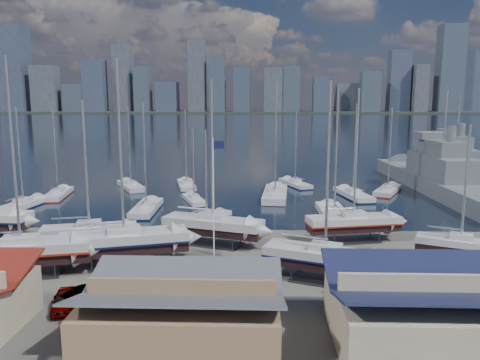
{
  "coord_description": "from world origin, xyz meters",
  "views": [
    {
      "loc": [
        4.61,
        -53.33,
        14.93
      ],
      "look_at": [
        2.42,
        8.0,
        4.59
      ],
      "focal_mm": 35.0,
      "sensor_mm": 36.0,
      "label": 1
    }
  ],
  "objects_px": {
    "car_a": "(65,301)",
    "naval_ship_west": "(454,168)",
    "naval_ship_east": "(441,182)",
    "flagpole": "(214,193)"
  },
  "relations": [
    {
      "from": "naval_ship_east",
      "to": "flagpole",
      "type": "bearing_deg",
      "value": 134.7
    },
    {
      "from": "naval_ship_west",
      "to": "car_a",
      "type": "bearing_deg",
      "value": 141.55
    },
    {
      "from": "car_a",
      "to": "naval_ship_west",
      "type": "bearing_deg",
      "value": 34.31
    },
    {
      "from": "naval_ship_east",
      "to": "flagpole",
      "type": "relative_size",
      "value": 4.05
    },
    {
      "from": "naval_ship_east",
      "to": "car_a",
      "type": "height_order",
      "value": "naval_ship_east"
    },
    {
      "from": "naval_ship_west",
      "to": "flagpole",
      "type": "xyz_separation_m",
      "value": [
        -43.77,
        -53.63,
        5.06
      ]
    },
    {
      "from": "naval_ship_east",
      "to": "car_a",
      "type": "distance_m",
      "value": 64.39
    },
    {
      "from": "car_a",
      "to": "naval_ship_east",
      "type": "bearing_deg",
      "value": 30.77
    },
    {
      "from": "naval_ship_east",
      "to": "naval_ship_west",
      "type": "xyz_separation_m",
      "value": [
        9.23,
        17.04,
        0.0
      ]
    },
    {
      "from": "naval_ship_west",
      "to": "flagpole",
      "type": "height_order",
      "value": "naval_ship_west"
    }
  ]
}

